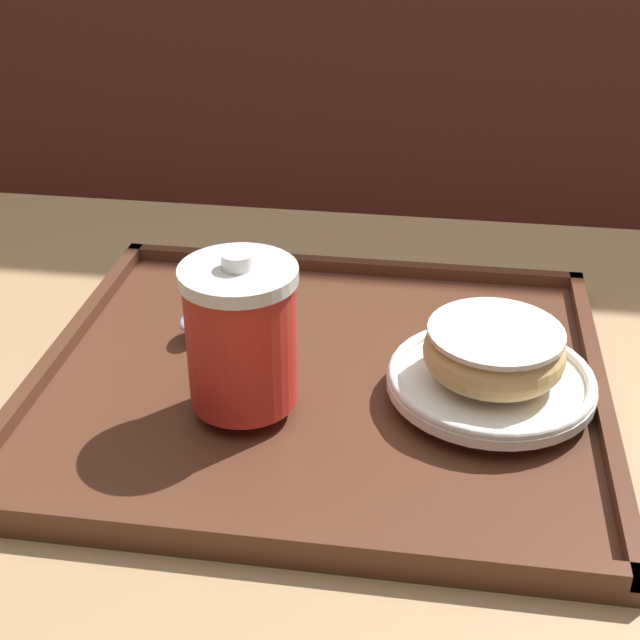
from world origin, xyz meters
name	(u,v)px	position (x,y,z in m)	size (l,w,h in m)	color
booth_bench	(276,316)	(-0.23, 0.87, 0.32)	(1.55, 0.44, 1.00)	brown
cafe_table	(340,573)	(0.00, 0.00, 0.57)	(0.95, 0.77, 0.74)	tan
serving_tray	(320,382)	(-0.02, 0.03, 0.74)	(0.44, 0.39, 0.02)	#512D1E
coffee_cup_front	(241,335)	(-0.07, -0.03, 0.81)	(0.08, 0.08, 0.12)	red
plate_with_chocolate_donut	(491,379)	(0.11, 0.02, 0.77)	(0.16, 0.16, 0.01)	white
donut_chocolate_glazed	(494,350)	(0.11, 0.02, 0.79)	(0.10, 0.10, 0.04)	#DBB270
spoon	(206,307)	(-0.13, 0.10, 0.76)	(0.04, 0.16, 0.01)	silver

